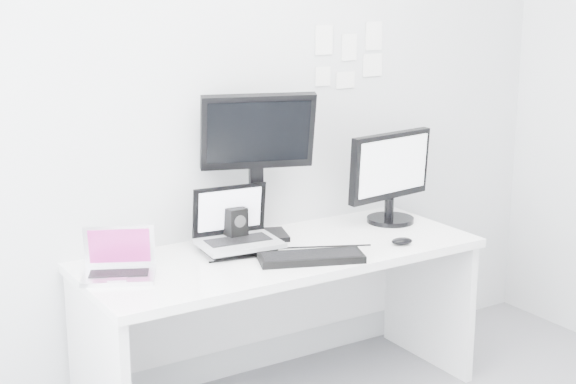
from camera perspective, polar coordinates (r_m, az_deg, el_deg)
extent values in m
plane|color=#BABDC0|center=(3.94, -3.11, 6.01)|extent=(3.60, 0.00, 3.60)
cube|color=white|center=(3.91, -0.41, -9.05)|extent=(1.80, 0.70, 0.73)
cube|color=silver|center=(3.47, -11.35, -4.04)|extent=(0.35, 0.32, 0.22)
cube|color=black|center=(3.84, -3.55, -2.33)|extent=(0.11, 0.11, 0.18)
cube|color=#A6A8AC|center=(3.73, -3.29, -1.89)|extent=(0.37, 0.30, 0.29)
cube|color=black|center=(3.88, -2.08, 1.85)|extent=(0.55, 0.34, 0.70)
cube|color=black|center=(4.20, 6.96, 1.06)|extent=(0.54, 0.30, 0.47)
cube|color=black|center=(3.64, 1.57, -4.42)|extent=(0.47, 0.31, 0.03)
ellipsoid|color=black|center=(3.90, 7.65, -3.29)|extent=(0.11, 0.09, 0.03)
cube|color=white|center=(4.14, 2.43, 10.16)|extent=(0.10, 0.00, 0.14)
cube|color=white|center=(4.23, 4.13, 9.67)|extent=(0.09, 0.00, 0.13)
cube|color=white|center=(4.32, 5.78, 10.38)|extent=(0.10, 0.00, 0.14)
cube|color=white|center=(4.23, 3.87, 7.50)|extent=(0.11, 0.00, 0.08)
cube|color=white|center=(4.15, 2.36, 7.76)|extent=(0.09, 0.00, 0.09)
cube|color=white|center=(4.33, 5.69, 8.47)|extent=(0.12, 0.00, 0.11)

